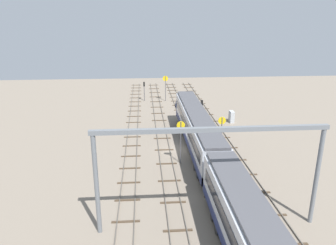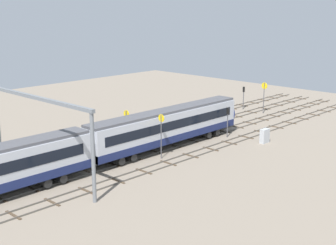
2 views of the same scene
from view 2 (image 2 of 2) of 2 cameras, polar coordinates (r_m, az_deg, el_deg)
The scene contains 13 objects.
ground_plane at distance 60.97m, azimuth -1.81°, elevation -2.76°, with size 103.88×103.88×0.00m, color gray.
track_near_foreground at distance 56.77m, azimuth 2.72°, elevation -3.96°, with size 87.88×2.40×0.16m.
track_with_train at distance 59.52m, azimuth -0.37°, elevation -3.10°, with size 87.88×2.40×0.16m.
track_middle at distance 62.43m, azimuth -3.18°, elevation -2.31°, with size 87.88×2.40×0.16m.
track_second_far at distance 65.49m, azimuth -5.73°, elevation -1.59°, with size 87.88×2.40×0.16m.
train at distance 51.55m, azimuth -9.24°, elevation -2.97°, with size 50.40×3.24×4.80m.
overhead_gantry at distance 49.34m, azimuth -15.25°, elevation 0.58°, with size 0.40×18.10×8.67m.
speed_sign_near_foreground at distance 80.03m, azimuth 11.43°, elevation 3.53°, with size 0.14×1.08×5.16m.
speed_sign_mid_trackside at distance 54.88m, azimuth -0.82°, elevation -0.93°, with size 0.14×0.91×5.29m.
speed_sign_far_trackside at distance 57.79m, azimuth -4.99°, elevation -0.25°, with size 0.14×0.96×5.17m.
signal_light_trackside_approach at distance 82.88m, azimuth 9.04°, elevation 3.35°, with size 0.31×0.32×3.91m.
signal_light_trackside_departure at distance 64.62m, azimuth 7.16°, elevation 0.58°, with size 0.31×0.32×4.10m.
relay_cabinet at distance 63.12m, azimuth 11.49°, elevation -1.59°, with size 1.42×0.67×1.85m.
Camera 2 is at (-40.87, -41.78, 17.35)m, focal length 50.91 mm.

